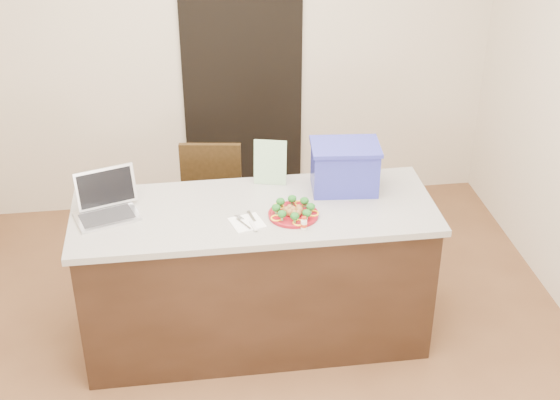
{
  "coord_description": "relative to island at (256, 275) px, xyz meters",
  "views": [
    {
      "loc": [
        -0.37,
        -3.53,
        3.15
      ],
      "look_at": [
        0.14,
        0.2,
        0.99
      ],
      "focal_mm": 50.0,
      "sensor_mm": 36.0,
      "label": 1
    }
  ],
  "objects": [
    {
      "name": "doorway",
      "position": [
        0.1,
        1.73,
        0.54
      ],
      "size": [
        0.9,
        0.02,
        2.0
      ],
      "primitive_type": "cube",
      "color": "black",
      "rests_on": "ground"
    },
    {
      "name": "blue_box",
      "position": [
        0.55,
        0.16,
        0.6
      ],
      "size": [
        0.42,
        0.32,
        0.29
      ],
      "rotation": [
        0.0,
        0.0,
        -0.09
      ],
      "color": "#292D95",
      "rests_on": "island"
    },
    {
      "name": "laptop",
      "position": [
        -0.82,
        0.07,
        0.52
      ],
      "size": [
        0.39,
        0.36,
        0.24
      ],
      "rotation": [
        0.0,
        0.0,
        0.32
      ],
      "color": "silver",
      "rests_on": "island"
    },
    {
      "name": "knife",
      "position": [
        -0.03,
        -0.17,
        0.47
      ],
      "size": [
        0.04,
        0.22,
        0.01
      ],
      "rotation": [
        0.0,
        0.0,
        0.21
      ],
      "color": "silver",
      "rests_on": "napkin"
    },
    {
      "name": "broccoli",
      "position": [
        0.21,
        -0.11,
        0.51
      ],
      "size": [
        0.24,
        0.24,
        0.04
      ],
      "color": "#144B16",
      "rests_on": "plate"
    },
    {
      "name": "fork",
      "position": [
        -0.08,
        -0.14,
        0.47
      ],
      "size": [
        0.08,
        0.17,
        0.0
      ],
      "rotation": [
        0.0,
        0.0,
        0.5
      ],
      "color": "silver",
      "rests_on": "napkin"
    },
    {
      "name": "napkin",
      "position": [
        -0.06,
        -0.15,
        0.46
      ],
      "size": [
        0.21,
        0.21,
        0.01
      ],
      "primitive_type": "cube",
      "rotation": [
        0.0,
        0.0,
        0.27
      ],
      "color": "white",
      "rests_on": "island"
    },
    {
      "name": "room_shell",
      "position": [
        0.0,
        -0.25,
        1.16
      ],
      "size": [
        4.0,
        4.0,
        4.0
      ],
      "color": "white",
      "rests_on": "ground"
    },
    {
      "name": "pepper_rings",
      "position": [
        0.21,
        -0.11,
        0.48
      ],
      "size": [
        0.27,
        0.27,
        0.01
      ],
      "color": "#FFB01A",
      "rests_on": "plate"
    },
    {
      "name": "ground",
      "position": [
        0.0,
        -0.25,
        -0.46
      ],
      "size": [
        4.0,
        4.0,
        0.0
      ],
      "primitive_type": "plane",
      "color": "brown",
      "rests_on": "ground"
    },
    {
      "name": "meatballs",
      "position": [
        0.21,
        -0.11,
        0.5
      ],
      "size": [
        0.11,
        0.11,
        0.04
      ],
      "color": "brown",
      "rests_on": "plate"
    },
    {
      "name": "yogurt_bottle",
      "position": [
        0.24,
        -0.25,
        0.49
      ],
      "size": [
        0.03,
        0.03,
        0.07
      ],
      "rotation": [
        0.0,
        0.0,
        -0.32
      ],
      "color": "beige",
      "rests_on": "island"
    },
    {
      "name": "chair",
      "position": [
        -0.2,
        0.77,
        0.06
      ],
      "size": [
        0.46,
        0.47,
        0.93
      ],
      "rotation": [
        0.0,
        0.0,
        -0.14
      ],
      "color": "#372410",
      "rests_on": "ground"
    },
    {
      "name": "island",
      "position": [
        0.0,
        0.0,
        0.0
      ],
      "size": [
        2.06,
        0.76,
        0.92
      ],
      "color": "black",
      "rests_on": "ground"
    },
    {
      "name": "plate",
      "position": [
        0.21,
        -0.11,
        0.47
      ],
      "size": [
        0.28,
        0.28,
        0.02
      ],
      "rotation": [
        0.0,
        0.0,
        -0.16
      ],
      "color": "maroon",
      "rests_on": "island"
    },
    {
      "name": "leaflet",
      "position": [
        0.13,
        0.29,
        0.6
      ],
      "size": [
        0.2,
        0.09,
        0.27
      ],
      "primitive_type": "cube",
      "rotation": [
        -0.14,
        0.0,
        -0.25
      ],
      "color": "silver",
      "rests_on": "island"
    }
  ]
}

